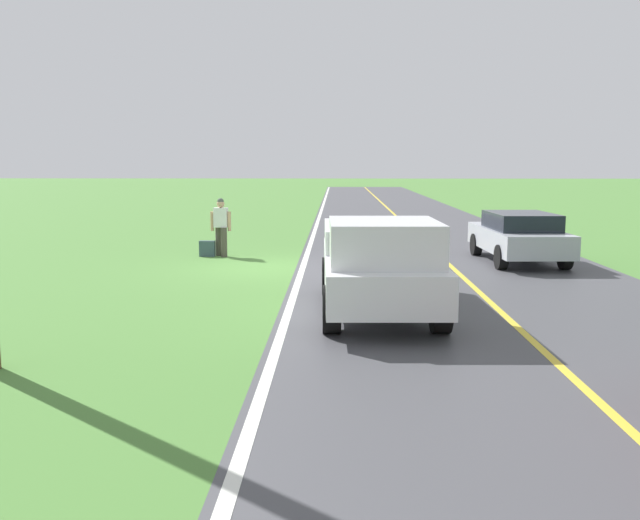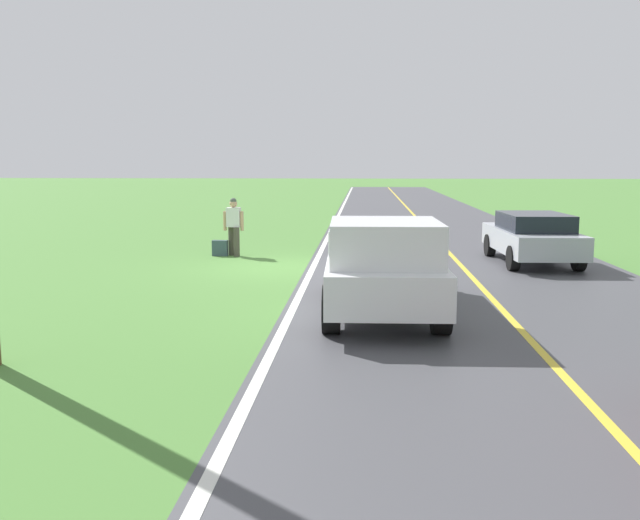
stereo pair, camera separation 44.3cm
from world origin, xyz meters
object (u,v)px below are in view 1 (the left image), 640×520
at_px(pickup_truck_passing, 379,263).
at_px(sedan_near_oncoming, 519,236).
at_px(suitcase_carried, 207,249).
at_px(hitchhiker_walking, 221,224).

relative_size(pickup_truck_passing, sedan_near_oncoming, 1.22).
xyz_separation_m(suitcase_carried, pickup_truck_passing, (-4.67, 7.70, 0.73)).
distance_m(suitcase_carried, sedan_near_oncoming, 9.08).
distance_m(hitchhiker_walking, pickup_truck_passing, 8.85).
xyz_separation_m(hitchhiker_walking, sedan_near_oncoming, (-8.59, 1.00, -0.23)).
relative_size(suitcase_carried, pickup_truck_passing, 0.09).
height_order(hitchhiker_walking, sedan_near_oncoming, hitchhiker_walking).
bearing_deg(pickup_truck_passing, sedan_near_oncoming, -122.71).
xyz_separation_m(hitchhiker_walking, suitcase_carried, (0.42, 0.06, -0.74)).
height_order(suitcase_carried, sedan_near_oncoming, sedan_near_oncoming).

